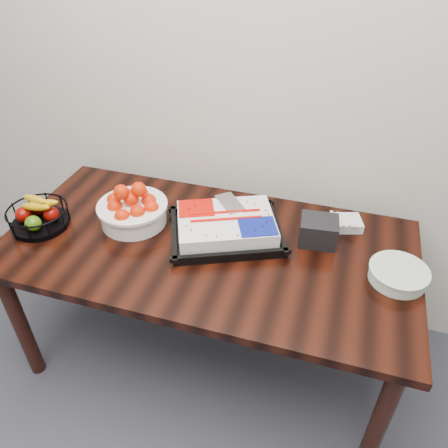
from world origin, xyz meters
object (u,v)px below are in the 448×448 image
(cake_tray, at_px, (226,226))
(tangerine_bowl, at_px, (132,206))
(table, at_px, (207,258))
(napkin_box, at_px, (319,231))
(plate_stack, at_px, (398,274))
(fruit_basket, at_px, (38,215))

(cake_tray, height_order, tangerine_bowl, tangerine_bowl)
(table, height_order, napkin_box, napkin_box)
(table, bearing_deg, tangerine_bowl, 171.85)
(cake_tray, relative_size, plate_stack, 2.55)
(tangerine_bowl, height_order, napkin_box, tangerine_bowl)
(fruit_basket, bearing_deg, cake_tray, 12.77)
(table, bearing_deg, napkin_box, 19.29)
(plate_stack, height_order, napkin_box, napkin_box)
(fruit_basket, bearing_deg, napkin_box, 11.96)
(fruit_basket, height_order, plate_stack, fruit_basket)
(cake_tray, distance_m, napkin_box, 0.41)
(fruit_basket, bearing_deg, plate_stack, 3.99)
(cake_tray, bearing_deg, table, -124.19)
(plate_stack, bearing_deg, tangerine_bowl, 177.79)
(napkin_box, bearing_deg, cake_tray, -169.77)
(tangerine_bowl, bearing_deg, plate_stack, -2.21)
(fruit_basket, xyz_separation_m, napkin_box, (1.24, 0.26, -0.00))
(napkin_box, bearing_deg, table, -160.71)
(tangerine_bowl, height_order, fruit_basket, tangerine_bowl)
(cake_tray, bearing_deg, tangerine_bowl, -175.46)
(plate_stack, xyz_separation_m, napkin_box, (-0.34, 0.15, 0.03))
(cake_tray, xyz_separation_m, fruit_basket, (-0.84, -0.19, 0.01))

